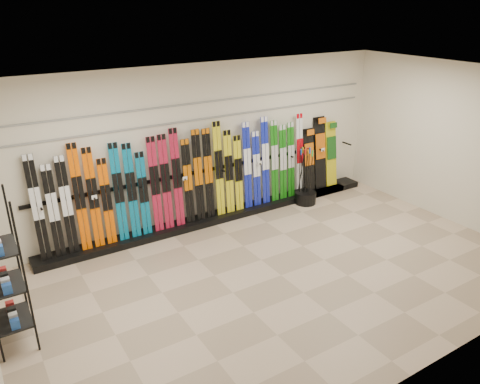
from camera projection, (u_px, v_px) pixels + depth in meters
floor at (281, 275)px, 7.35m from camera, size 8.00×8.00×0.00m
back_wall at (204, 145)px, 8.74m from camera, size 8.00×0.00×8.00m
right_wall at (456, 145)px, 8.74m from camera, size 0.00×5.00×5.00m
ceiling at (289, 82)px, 6.20m from camera, size 8.00×8.00×0.00m
ski_rack_base at (221, 216)px, 9.23m from camera, size 8.00×0.40×0.12m
skis at (188, 180)px, 8.57m from camera, size 5.38×0.18×1.83m
snowboards at (320, 155)px, 10.23m from camera, size 0.92×0.24×1.57m
accessory_rack at (3, 274)px, 5.55m from camera, size 0.40×0.60×2.00m
pole_bin at (305, 198)px, 9.91m from camera, size 0.45×0.45×0.25m
ski_poles at (305, 176)px, 9.75m from camera, size 0.31×0.39×1.18m
slatwall_rail_0 at (204, 119)px, 8.53m from camera, size 7.60×0.02×0.03m
slatwall_rail_1 at (203, 102)px, 8.42m from camera, size 7.60×0.02×0.03m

